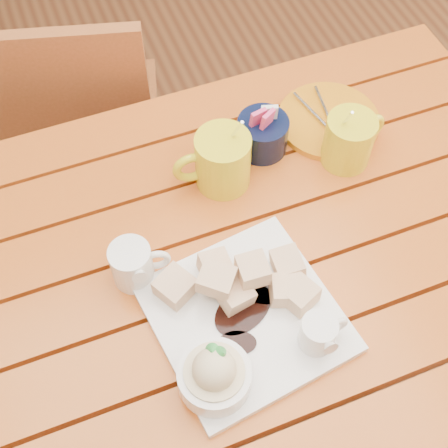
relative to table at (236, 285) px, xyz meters
name	(u,v)px	position (x,y,z in m)	size (l,w,h in m)	color
ground	(232,396)	(0.00, 0.00, -0.64)	(5.00, 5.00, 0.00)	#572C18
table	(236,285)	(0.00, 0.00, 0.00)	(1.20, 0.79, 0.75)	#A23C14
dessert_plate	(241,326)	(-0.05, -0.13, 0.14)	(0.31, 0.31, 0.11)	white
coffee_mug_left	(221,160)	(0.03, 0.16, 0.16)	(0.14, 0.10, 0.16)	yellow
coffee_mug_right	(350,139)	(0.27, 0.12, 0.16)	(0.13, 0.09, 0.15)	yellow
cream_pitcher	(133,264)	(-0.17, 0.02, 0.15)	(0.10, 0.08, 0.08)	white
sugar_caddy	(263,134)	(0.13, 0.20, 0.14)	(0.09, 0.09, 0.10)	black
orange_saucer	(329,120)	(0.28, 0.21, 0.11)	(0.20, 0.20, 0.02)	orange
chair_far	(73,130)	(-0.18, 0.62, -0.15)	(0.51, 0.51, 0.88)	brown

